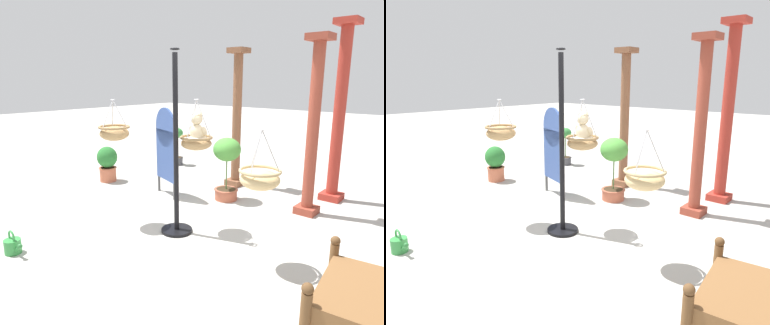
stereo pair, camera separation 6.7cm
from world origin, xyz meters
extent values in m
plane|color=#ADAAA3|center=(0.00, 0.00, 0.00)|extent=(40.00, 40.00, 0.00)
cylinder|color=black|center=(-0.15, -0.10, 1.22)|extent=(0.07, 0.07, 2.44)
cylinder|color=black|center=(-0.15, -0.10, 0.02)|extent=(0.44, 0.44, 0.04)
torus|color=black|center=(-0.15, -0.10, 2.48)|extent=(0.12, 0.12, 0.02)
ellipsoid|color=#A37F51|center=(0.00, 0.15, 1.26)|extent=(0.42, 0.42, 0.18)
torus|color=olive|center=(0.00, 0.15, 1.34)|extent=(0.45, 0.45, 0.04)
ellipsoid|color=silver|center=(0.00, 0.15, 1.28)|extent=(0.37, 0.37, 0.15)
cylinder|color=#B7B7BC|center=(0.09, 0.20, 1.59)|extent=(0.18, 0.11, 0.51)
cylinder|color=#B7B7BC|center=(-0.08, 0.20, 1.59)|extent=(0.18, 0.11, 0.51)
cylinder|color=#B7B7BC|center=(0.00, 0.05, 1.59)|extent=(0.01, 0.21, 0.51)
torus|color=#B7B7BC|center=(0.00, 0.15, 1.85)|extent=(0.06, 0.06, 0.01)
ellipsoid|color=beige|center=(0.00, 0.16, 1.40)|extent=(0.20, 0.17, 0.24)
sphere|color=beige|center=(0.00, 0.16, 1.59)|extent=(0.16, 0.16, 0.16)
ellipsoid|color=beige|center=(0.00, 0.22, 1.58)|extent=(0.07, 0.06, 0.05)
sphere|color=black|center=(0.00, 0.24, 1.58)|extent=(0.02, 0.02, 0.02)
sphere|color=beige|center=(-0.05, 0.16, 1.65)|extent=(0.06, 0.06, 0.06)
sphere|color=beige|center=(0.06, 0.16, 1.65)|extent=(0.06, 0.06, 0.06)
ellipsoid|color=beige|center=(-0.10, 0.19, 1.43)|extent=(0.06, 0.12, 0.15)
ellipsoid|color=beige|center=(0.11, 0.19, 1.43)|extent=(0.06, 0.12, 0.15)
ellipsoid|color=beige|center=(-0.05, 0.25, 1.31)|extent=(0.07, 0.14, 0.07)
ellipsoid|color=beige|center=(0.06, 0.25, 1.31)|extent=(0.07, 0.14, 0.07)
ellipsoid|color=#A37F51|center=(-1.03, -0.44, 1.36)|extent=(0.42, 0.42, 0.20)
torus|color=olive|center=(-1.03, -0.44, 1.45)|extent=(0.44, 0.44, 0.04)
cylinder|color=#B7B7BC|center=(-0.94, -0.39, 1.64)|extent=(0.18, 0.11, 0.39)
cylinder|color=#B7B7BC|center=(-1.11, -0.39, 1.64)|extent=(0.18, 0.11, 0.39)
cylinder|color=#B7B7BC|center=(-1.03, -0.53, 1.64)|extent=(0.01, 0.20, 0.39)
torus|color=#B7B7BC|center=(-1.03, -0.44, 1.83)|extent=(0.06, 0.06, 0.01)
ellipsoid|color=tan|center=(1.17, -0.16, 1.03)|extent=(0.44, 0.44, 0.22)
torus|color=tan|center=(1.17, -0.16, 1.13)|extent=(0.47, 0.47, 0.04)
cylinder|color=#B7B7BC|center=(1.26, -0.11, 1.36)|extent=(0.19, 0.12, 0.46)
cylinder|color=#B7B7BC|center=(1.09, -0.11, 1.36)|extent=(0.19, 0.12, 0.46)
cylinder|color=#B7B7BC|center=(1.17, -0.26, 1.36)|extent=(0.01, 0.21, 0.46)
torus|color=#B7B7BC|center=(1.17, -0.16, 1.58)|extent=(0.06, 0.06, 0.01)
cylinder|color=brown|center=(-0.77, 2.31, 1.29)|extent=(0.18, 0.18, 2.59)
cube|color=brown|center=(-0.77, 2.31, 0.06)|extent=(0.32, 0.32, 0.12)
cube|color=brown|center=(-0.77, 2.31, 2.64)|extent=(0.34, 0.34, 0.10)
cylinder|color=brown|center=(0.97, 1.77, 1.33)|extent=(0.18, 0.18, 2.65)
cube|color=brown|center=(0.97, 1.77, 0.06)|extent=(0.32, 0.32, 0.12)
cube|color=brown|center=(0.97, 1.77, 2.70)|extent=(0.34, 0.34, 0.10)
cylinder|color=#9E2D23|center=(1.04, 2.70, 1.48)|extent=(0.20, 0.20, 2.97)
cube|color=#9E2D23|center=(1.04, 2.70, 0.06)|extent=(0.35, 0.35, 0.12)
cube|color=#9E2D23|center=(1.04, 2.70, 3.02)|extent=(0.37, 0.37, 0.10)
cube|color=brown|center=(2.50, -0.75, 0.27)|extent=(0.82, 0.98, 0.54)
cube|color=#382819|center=(2.50, -0.75, 0.51)|extent=(0.72, 0.86, 0.06)
cylinder|color=brown|center=(2.09, -0.35, 0.32)|extent=(0.08, 0.08, 0.64)
sphere|color=brown|center=(2.09, -0.35, 0.67)|extent=(0.09, 0.09, 0.09)
sphere|color=brown|center=(2.20, -1.24, 0.67)|extent=(0.09, 0.09, 0.09)
cylinder|color=#AD563D|center=(-0.40, 1.46, 0.10)|extent=(0.40, 0.40, 0.20)
torus|color=#9C4E37|center=(-0.40, 1.46, 0.19)|extent=(0.43, 0.43, 0.03)
cylinder|color=#382819|center=(-0.40, 1.46, 0.18)|extent=(0.35, 0.35, 0.03)
cylinder|color=#4C6B38|center=(-0.40, 1.46, 0.46)|extent=(0.02, 0.02, 0.53)
ellipsoid|color=#478E38|center=(-0.40, 1.46, 0.92)|extent=(0.49, 0.49, 0.41)
cylinder|color=#BC6042|center=(-2.98, 0.79, 0.15)|extent=(0.34, 0.34, 0.30)
torus|color=#A9573B|center=(-2.98, 0.79, 0.29)|extent=(0.37, 0.37, 0.03)
cylinder|color=#382819|center=(-2.98, 0.79, 0.28)|extent=(0.30, 0.30, 0.03)
ellipsoid|color=#28702D|center=(-2.98, 0.79, 0.52)|extent=(0.42, 0.42, 0.45)
cylinder|color=#4C4C51|center=(-2.87, 2.82, 0.10)|extent=(0.28, 0.28, 0.19)
torus|color=#444449|center=(-2.87, 2.82, 0.18)|extent=(0.31, 0.31, 0.03)
cylinder|color=#382819|center=(-2.87, 2.82, 0.18)|extent=(0.24, 0.24, 0.03)
cylinder|color=#4C6B38|center=(-2.87, 2.82, 0.44)|extent=(0.02, 0.02, 0.50)
ellipsoid|color=#38843D|center=(-2.87, 2.82, 0.81)|extent=(0.30, 0.30, 0.26)
cube|color=#334C8C|center=(-1.38, 0.94, 0.76)|extent=(0.68, 0.26, 0.92)
cylinder|color=#334C8C|center=(-1.38, 0.94, 1.27)|extent=(0.68, 0.26, 0.70)
cylinder|color=#4C4C4C|center=(-1.68, 1.03, 0.15)|extent=(0.05, 0.05, 0.30)
cylinder|color=#4C4C4C|center=(-1.08, 0.84, 0.15)|extent=(0.05, 0.05, 0.30)
cylinder|color=#338C3F|center=(-1.26, -1.89, 0.09)|extent=(0.20, 0.20, 0.18)
cylinder|color=#338C3F|center=(-1.12, -1.89, 0.11)|extent=(0.17, 0.04, 0.14)
sphere|color=#287033|center=(-1.04, -1.89, 0.16)|extent=(0.06, 0.06, 0.06)
torus|color=#338C3F|center=(-1.26, -1.89, 0.22)|extent=(0.16, 0.02, 0.16)
camera|label=1|loc=(2.98, -3.40, 2.10)|focal=32.30mm
camera|label=2|loc=(3.03, -3.36, 2.10)|focal=32.30mm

